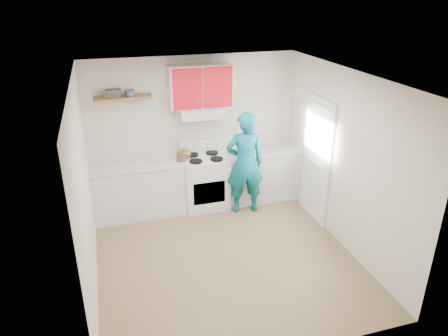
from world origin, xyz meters
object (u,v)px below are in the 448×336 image
object	(u,v)px
crock	(181,157)
tin	(130,93)
person	(245,163)
stove	(205,182)
kettle	(185,154)

from	to	relation	value
crock	tin	bearing A→B (deg)	166.25
crock	person	bearing A→B (deg)	-18.47
stove	kettle	xyz separation A→B (m)	(-0.32, 0.06, 0.55)
stove	person	xyz separation A→B (m)	(0.61, -0.38, 0.43)
tin	kettle	distance (m)	1.35
kettle	crock	size ratio (longest dim) A/B	1.17
crock	stove	bearing A→B (deg)	5.52
crock	person	distance (m)	1.07
stove	tin	xyz separation A→B (m)	(-1.14, 0.14, 1.63)
stove	person	distance (m)	0.84
stove	tin	distance (m)	1.99
kettle	person	world-z (taller)	person
kettle	stove	bearing A→B (deg)	11.86
tin	crock	xyz separation A→B (m)	(0.73, -0.18, -1.10)
person	tin	bearing A→B (deg)	-11.41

